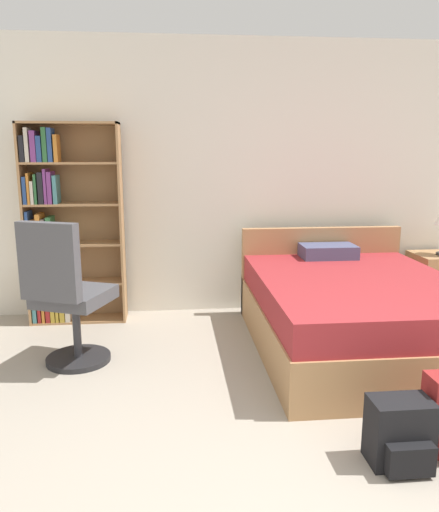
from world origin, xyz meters
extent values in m
cube|color=silver|center=(0.00, 3.23, 1.30)|extent=(9.00, 0.06, 2.60)
cube|color=#AD7F51|center=(-2.21, 2.99, 0.91)|extent=(0.02, 0.26, 1.82)
cube|color=#AD7F51|center=(-1.37, 2.99, 0.91)|extent=(0.02, 0.26, 1.82)
cube|color=#936C45|center=(-1.79, 3.11, 0.91)|extent=(0.87, 0.01, 1.82)
cube|color=#AD7F51|center=(-1.79, 2.99, 0.01)|extent=(0.83, 0.25, 0.02)
cube|color=teal|center=(-2.18, 2.96, 0.13)|extent=(0.03, 0.19, 0.22)
cube|color=maroon|center=(-2.14, 2.95, 0.13)|extent=(0.03, 0.17, 0.23)
cube|color=orange|center=(-2.10, 2.96, 0.13)|extent=(0.02, 0.20, 0.21)
cube|color=maroon|center=(-2.06, 2.96, 0.16)|extent=(0.04, 0.19, 0.27)
cube|color=gold|center=(-2.02, 2.96, 0.15)|extent=(0.04, 0.20, 0.26)
cube|color=gold|center=(-1.98, 2.94, 0.12)|extent=(0.03, 0.16, 0.21)
cube|color=gold|center=(-1.93, 2.97, 0.15)|extent=(0.04, 0.20, 0.26)
cube|color=beige|center=(-1.88, 2.96, 0.14)|extent=(0.04, 0.20, 0.24)
cube|color=#AD7F51|center=(-1.79, 2.99, 0.37)|extent=(0.83, 0.25, 0.02)
cube|color=beige|center=(-2.18, 2.94, 0.53)|extent=(0.03, 0.16, 0.30)
cube|color=gold|center=(-2.15, 2.95, 0.50)|extent=(0.03, 0.18, 0.24)
cube|color=#665B51|center=(-2.11, 2.95, 0.52)|extent=(0.04, 0.16, 0.28)
cube|color=#7A387F|center=(-2.07, 2.94, 0.49)|extent=(0.03, 0.15, 0.21)
cube|color=#AD7F51|center=(-1.79, 2.99, 0.74)|extent=(0.83, 0.25, 0.02)
cube|color=navy|center=(-2.18, 2.95, 0.90)|extent=(0.03, 0.18, 0.30)
cube|color=orange|center=(-2.14, 2.96, 0.86)|extent=(0.04, 0.19, 0.22)
cube|color=orange|center=(-2.09, 2.96, 0.88)|extent=(0.04, 0.20, 0.27)
cube|color=#665B51|center=(-2.05, 2.94, 0.86)|extent=(0.03, 0.16, 0.23)
cube|color=#2D6638|center=(-2.00, 2.96, 0.87)|extent=(0.04, 0.19, 0.25)
cube|color=#AD7F51|center=(-1.79, 2.99, 1.10)|extent=(0.83, 0.25, 0.02)
cube|color=navy|center=(-2.18, 2.97, 1.23)|extent=(0.03, 0.20, 0.24)
cube|color=orange|center=(-2.15, 2.96, 1.25)|extent=(0.02, 0.19, 0.27)
cube|color=beige|center=(-2.12, 2.96, 1.21)|extent=(0.03, 0.19, 0.20)
cube|color=#2D6638|center=(-2.09, 2.94, 1.24)|extent=(0.02, 0.15, 0.26)
cube|color=black|center=(-2.04, 2.95, 1.25)|extent=(0.04, 0.17, 0.28)
cube|color=#7A387F|center=(-2.00, 2.96, 1.26)|extent=(0.02, 0.18, 0.30)
cube|color=#7A387F|center=(-1.97, 2.96, 1.25)|extent=(0.04, 0.20, 0.28)
cube|color=teal|center=(-1.92, 2.95, 1.23)|extent=(0.03, 0.18, 0.25)
cube|color=#AD7F51|center=(-1.79, 2.99, 1.46)|extent=(0.83, 0.25, 0.02)
cube|color=black|center=(-2.17, 2.96, 1.59)|extent=(0.04, 0.19, 0.22)
cube|color=beige|center=(-2.13, 2.94, 1.62)|extent=(0.03, 0.16, 0.29)
cube|color=#7A387F|center=(-2.08, 2.96, 1.61)|extent=(0.04, 0.19, 0.27)
cube|color=navy|center=(-2.03, 2.96, 1.58)|extent=(0.04, 0.20, 0.22)
cube|color=#2D6638|center=(-1.98, 2.94, 1.62)|extent=(0.04, 0.15, 0.29)
cube|color=navy|center=(-1.94, 2.94, 1.62)|extent=(0.04, 0.16, 0.29)
cube|color=orange|center=(-1.89, 2.94, 1.59)|extent=(0.03, 0.15, 0.23)
cube|color=#AD7F51|center=(-1.79, 2.99, 1.81)|extent=(0.87, 0.26, 0.02)
cube|color=#AD7F51|center=(0.52, 2.03, 0.18)|extent=(1.54, 2.01, 0.37)
cube|color=maroon|center=(0.52, 2.03, 0.48)|extent=(1.51, 1.97, 0.23)
cube|color=#AD7F51|center=(0.52, 3.00, 0.42)|extent=(1.54, 0.08, 0.85)
cube|color=#4C5175|center=(0.52, 2.79, 0.66)|extent=(0.50, 0.30, 0.12)
cylinder|color=#232326|center=(-1.64, 2.03, 0.02)|extent=(0.48, 0.48, 0.04)
cylinder|color=#333338|center=(-1.64, 2.03, 0.25)|extent=(0.06, 0.06, 0.42)
cube|color=#4C4C51|center=(-1.64, 2.03, 0.51)|extent=(0.62, 0.62, 0.10)
cube|color=#4C4C51|center=(-1.74, 1.77, 0.84)|extent=(0.44, 0.24, 0.54)
cube|color=#AD7F51|center=(1.66, 2.92, 0.29)|extent=(0.42, 0.46, 0.58)
cube|color=black|center=(0.22, 0.59, 0.17)|extent=(0.31, 0.20, 0.35)
cube|color=black|center=(0.22, 0.45, 0.10)|extent=(0.24, 0.07, 0.16)
camera|label=1|loc=(-0.92, -1.61, 1.58)|focal=35.00mm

